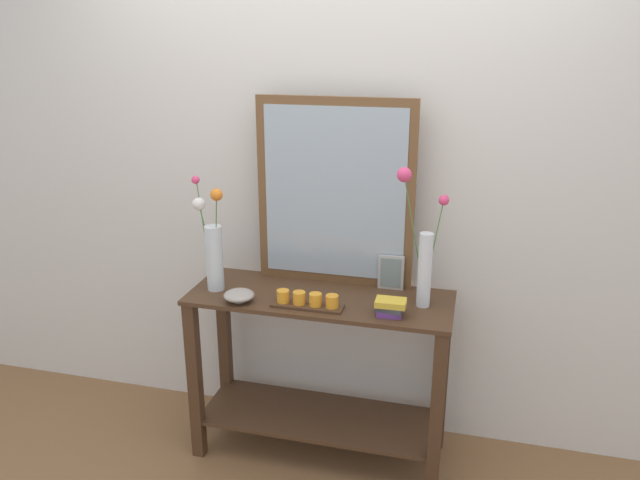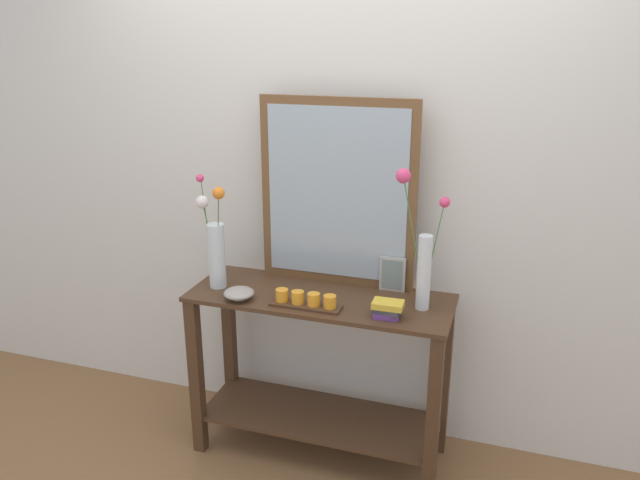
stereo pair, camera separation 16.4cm
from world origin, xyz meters
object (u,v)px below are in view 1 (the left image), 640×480
at_px(mirror_leaning, 335,193).
at_px(tall_vase_left, 213,247).
at_px(picture_frame_small, 391,272).
at_px(candle_tray, 307,301).
at_px(vase_right, 423,251).
at_px(console_table, 320,361).
at_px(book_stack, 390,307).
at_px(decorative_bowl, 239,295).

relative_size(mirror_leaning, tall_vase_left, 1.70).
height_order(tall_vase_left, picture_frame_small, tall_vase_left).
bearing_deg(candle_tray, vase_right, 17.03).
height_order(console_table, book_stack, book_stack).
xyz_separation_m(mirror_leaning, picture_frame_small, (0.28, -0.03, -0.35)).
relative_size(candle_tray, picture_frame_small, 1.92).
relative_size(console_table, book_stack, 9.20).
xyz_separation_m(console_table, decorative_bowl, (-0.33, -0.15, 0.37)).
bearing_deg(tall_vase_left, vase_right, 3.43).
relative_size(vase_right, book_stack, 4.70).
bearing_deg(tall_vase_left, console_table, 4.66).
relative_size(console_table, picture_frame_small, 7.29).
relative_size(mirror_leaning, book_stack, 6.68).
distance_m(picture_frame_small, book_stack, 0.29).
bearing_deg(console_table, candle_tray, -100.48).
bearing_deg(console_table, tall_vase_left, -175.34).
bearing_deg(book_stack, decorative_bowl, -177.62).
bearing_deg(book_stack, candle_tray, -178.67).
bearing_deg(candle_tray, console_table, 79.52).
distance_m(console_table, book_stack, 0.52).
relative_size(vase_right, picture_frame_small, 3.72).
relative_size(mirror_leaning, picture_frame_small, 5.29).
distance_m(vase_right, book_stack, 0.28).
xyz_separation_m(console_table, vase_right, (0.45, 0.02, 0.59)).
height_order(tall_vase_left, book_stack, tall_vase_left).
bearing_deg(book_stack, tall_vase_left, 174.53).
relative_size(decorative_bowl, book_stack, 1.05).
bearing_deg(picture_frame_small, console_table, -151.67).
bearing_deg(console_table, mirror_leaning, 83.39).
xyz_separation_m(console_table, tall_vase_left, (-0.50, -0.04, 0.54)).
bearing_deg(mirror_leaning, tall_vase_left, -156.30).
height_order(tall_vase_left, decorative_bowl, tall_vase_left).
height_order(console_table, mirror_leaning, mirror_leaning).
relative_size(picture_frame_small, decorative_bowl, 1.20).
distance_m(candle_tray, picture_frame_small, 0.44).
xyz_separation_m(vase_right, picture_frame_small, (-0.15, 0.14, -0.17)).
bearing_deg(book_stack, vase_right, 50.47).
bearing_deg(decorative_bowl, console_table, 23.98).
bearing_deg(vase_right, mirror_leaning, 158.23).
relative_size(mirror_leaning, decorative_bowl, 6.36).
relative_size(mirror_leaning, vase_right, 1.42).
bearing_deg(mirror_leaning, picture_frame_small, -5.49).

